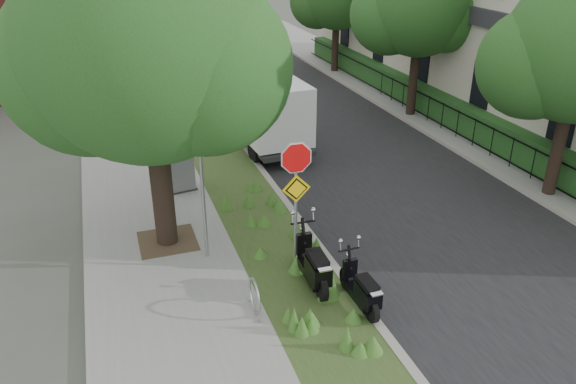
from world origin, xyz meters
name	(u,v)px	position (x,y,z in m)	size (l,w,h in m)	color
ground	(362,276)	(0.00, 0.00, 0.00)	(120.00, 120.00, 0.00)	#4C5147
sidewalk_near	(133,146)	(-4.25, 10.00, 0.06)	(3.50, 60.00, 0.12)	gray
verge	(208,138)	(-1.50, 10.00, 0.06)	(2.00, 60.00, 0.12)	#324A20
kerb_near	(235,135)	(-0.50, 10.00, 0.07)	(0.20, 60.00, 0.13)	#9E9991
road	(321,126)	(3.00, 10.00, 0.01)	(7.00, 60.00, 0.01)	black
kerb_far	(399,116)	(6.50, 10.00, 0.07)	(0.20, 60.00, 0.13)	#9E9991
footpath_far	(435,112)	(8.20, 10.00, 0.06)	(3.20, 60.00, 0.12)	gray
street_tree_main	(143,51)	(-4.08, 2.86, 4.80)	(6.21, 5.54, 7.66)	black
bare_post	(202,179)	(-3.20, 1.80, 2.12)	(0.08, 0.08, 4.00)	#A5A8AD
bike_hoop	(255,296)	(-2.70, -0.60, 0.50)	(0.06, 0.78, 0.77)	#A5A8AD
sign_assembly	(296,182)	(-1.40, 0.58, 2.33)	(0.94, 0.08, 3.22)	#A5A8AD
fence_far	(415,100)	(7.20, 10.00, 0.67)	(0.04, 24.00, 1.00)	black
hedge_far	(430,99)	(7.90, 10.00, 0.67)	(1.00, 24.00, 1.10)	#19471C
terrace_houses	(516,8)	(11.49, 10.00, 4.16)	(7.40, 26.40, 8.20)	beige
far_tree_a	(575,55)	(6.94, 2.05, 4.13)	(4.60, 4.10, 6.22)	black
far_tree_b	(418,7)	(6.94, 10.05, 4.37)	(4.83, 4.31, 6.56)	black
scooter_near	(314,270)	(-1.25, -0.20, 0.56)	(0.43, 1.92, 0.91)	black
scooter_far	(363,293)	(-0.60, -1.24, 0.50)	(0.35, 1.66, 0.79)	black
box_truck	(265,108)	(0.30, 8.60, 1.42)	(2.16, 4.92, 2.18)	#262628
utility_cabinet	(181,174)	(-3.15, 5.70, 0.62)	(0.85, 0.63, 1.04)	#262628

